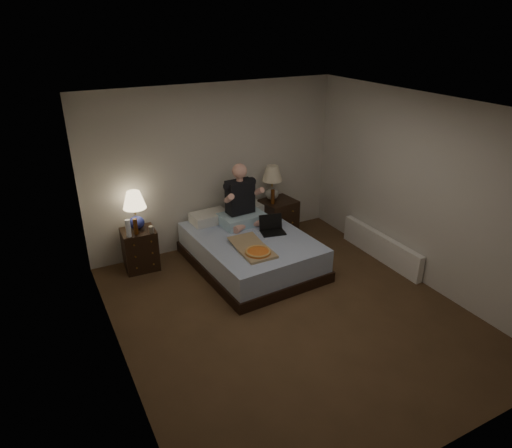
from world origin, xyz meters
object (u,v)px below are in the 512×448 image
bed (251,251)px  person (242,195)px  laptop (273,225)px  beer_bottle_left (136,226)px  soda_can (151,230)px  pizza_box (258,252)px  lamp_left (135,211)px  beer_bottle_right (273,197)px  nightstand_right (278,220)px  water_bottle (128,228)px  lamp_right (272,183)px  radiator (381,247)px  nightstand_left (140,249)px

bed → person: person is taller
laptop → beer_bottle_left: bearing=172.6°
soda_can → pizza_box: 1.55m
lamp_left → beer_bottle_right: (2.09, -0.21, -0.10)m
nightstand_right → beer_bottle_left: beer_bottle_left is taller
water_bottle → pizza_box: 1.80m
lamp_right → beer_bottle_left: size_ratio=2.43×
lamp_left → pizza_box: (1.25, -1.30, -0.36)m
lamp_left → water_bottle: bearing=-128.9°
radiator → beer_bottle_left: bearing=158.5°
nightstand_left → soda_can: soda_can is taller
pizza_box → lamp_left: bearing=134.3°
soda_can → person: (1.36, -0.08, 0.30)m
nightstand_left → radiator: bearing=-20.7°
soda_can → radiator: size_ratio=0.06×
lamp_left → soda_can: size_ratio=5.60×
water_bottle → laptop: size_ratio=0.74×
nightstand_right → beer_bottle_right: bearing=-163.2°
pizza_box → person: bearing=76.1°
pizza_box → water_bottle: bearing=142.5°
bed → pizza_box: size_ratio=2.54×
bed → lamp_right: 1.24m
lamp_left → beer_bottle_left: bearing=-108.6°
lamp_right → beer_bottle_right: lamp_right is taller
nightstand_right → person: (-0.73, -0.16, 0.62)m
lamp_left → radiator: lamp_left is taller
lamp_left → beer_bottle_left: 0.24m
lamp_left → person: (1.50, -0.30, 0.07)m
beer_bottle_left → person: size_ratio=0.25×
nightstand_left → soda_can: (0.15, -0.16, 0.35)m
beer_bottle_left → radiator: beer_bottle_left is taller
lamp_right → soda_can: bearing=-174.9°
soda_can → bed: bearing=-21.9°
beer_bottle_right → radiator: size_ratio=0.14×
water_bottle → soda_can: size_ratio=2.50×
nightstand_right → beer_bottle_right: size_ratio=2.90×
lamp_right → laptop: lamp_right is taller
radiator → nightstand_right: bearing=127.2°
bed → beer_bottle_left: size_ratio=8.40×
soda_can → radiator: (3.10, -1.24, -0.45)m
nightstand_left → person: person is taller
soda_can → lamp_left: bearing=122.0°
person → radiator: (1.74, -1.16, -0.75)m
beer_bottle_left → beer_bottle_right: (2.14, -0.04, 0.07)m
water_bottle → beer_bottle_right: (2.25, -0.01, 0.06)m
beer_bottle_right → nightstand_left: bearing=175.9°
beer_bottle_right → laptop: size_ratio=0.68×
pizza_box → beer_bottle_left: bearing=139.4°
bed → beer_bottle_left: beer_bottle_left is taller
nightstand_left → lamp_left: bearing=84.2°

